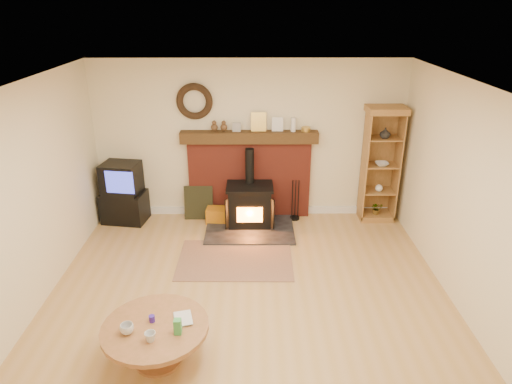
{
  "coord_description": "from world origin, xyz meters",
  "views": [
    {
      "loc": [
        0.06,
        -4.39,
        3.42
      ],
      "look_at": [
        0.1,
        1.0,
        1.13
      ],
      "focal_mm": 32.0,
      "sensor_mm": 36.0,
      "label": 1
    }
  ],
  "objects_px": {
    "tv_unit": "(123,194)",
    "curio_cabinet": "(380,164)",
    "coffee_table": "(155,333)",
    "wood_stove": "(250,207)"
  },
  "relations": [
    {
      "from": "tv_unit",
      "to": "curio_cabinet",
      "type": "relative_size",
      "value": 0.53
    },
    {
      "from": "curio_cabinet",
      "to": "coffee_table",
      "type": "relative_size",
      "value": 1.79
    },
    {
      "from": "curio_cabinet",
      "to": "coffee_table",
      "type": "distance_m",
      "value": 4.54
    },
    {
      "from": "wood_stove",
      "to": "curio_cabinet",
      "type": "bearing_deg",
      "value": 7.63
    },
    {
      "from": "tv_unit",
      "to": "curio_cabinet",
      "type": "bearing_deg",
      "value": 1.17
    },
    {
      "from": "wood_stove",
      "to": "curio_cabinet",
      "type": "relative_size",
      "value": 0.74
    },
    {
      "from": "curio_cabinet",
      "to": "coffee_table",
      "type": "xyz_separation_m",
      "value": [
        -3.03,
        -3.32,
        -0.59
      ]
    },
    {
      "from": "curio_cabinet",
      "to": "wood_stove",
      "type": "bearing_deg",
      "value": -172.37
    },
    {
      "from": "coffee_table",
      "to": "tv_unit",
      "type": "bearing_deg",
      "value": 109.59
    },
    {
      "from": "wood_stove",
      "to": "coffee_table",
      "type": "height_order",
      "value": "wood_stove"
    }
  ]
}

